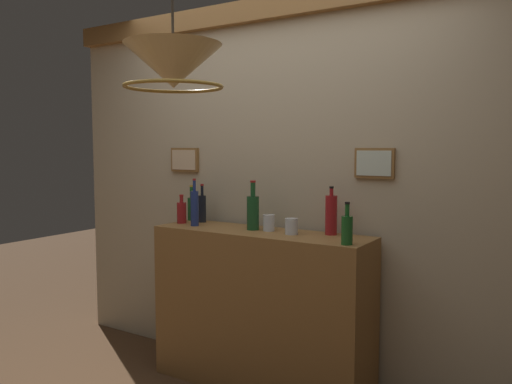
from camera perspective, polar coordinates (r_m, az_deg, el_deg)
The scene contains 12 objects.
panelled_rear_partition at distance 3.42m, azimuth 2.89°, elevation 1.55°, with size 3.61×0.15×2.50m.
bar_shelf_unit at distance 3.34m, azimuth 0.47°, elevation -12.92°, with size 1.42×0.40×1.01m, color olive.
liquor_bottle_port at distance 3.59m, azimuth -8.24°, elevation -2.20°, with size 0.06×0.06×0.20m.
liquor_bottle_vermouth at distance 3.61m, azimuth -5.97°, elevation -1.73°, with size 0.05×0.05×0.27m.
liquor_bottle_sherry at distance 3.11m, azimuth 8.32°, elevation -2.48°, with size 0.07×0.07×0.29m.
liquor_bottle_vodka at distance 3.27m, azimuth -0.34°, elevation -2.14°, with size 0.08×0.08×0.31m.
liquor_bottle_gin at distance 3.45m, azimuth -6.82°, elevation -1.70°, with size 0.05×0.05×0.32m.
liquor_bottle_rum at distance 3.72m, azimuth -7.14°, elevation -1.71°, with size 0.06×0.06×0.25m.
liquor_bottle_bourbon at distance 2.82m, azimuth 10.04°, elevation -4.05°, with size 0.06×0.06×0.23m.
glass_tumbler_rocks at distance 3.23m, azimuth 1.44°, elevation -3.43°, with size 0.07×0.07×0.10m.
glass_tumbler_highball at distance 3.11m, azimuth 3.95°, elevation -3.81°, with size 0.08×0.08×0.10m.
pendant_lamp at distance 2.34m, azimuth -9.14°, elevation 13.44°, with size 0.44×0.44×0.49m.
Camera 1 is at (1.68, -1.88, 1.54)m, focal length 36.13 mm.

